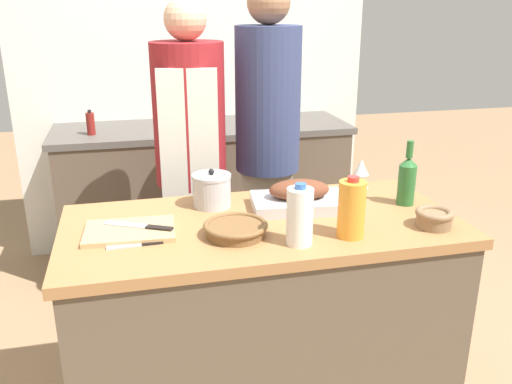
{
  "coord_description": "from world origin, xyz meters",
  "views": [
    {
      "loc": [
        -0.46,
        -1.82,
        1.67
      ],
      "look_at": [
        0.0,
        0.1,
        0.97
      ],
      "focal_mm": 38.0,
      "sensor_mm": 36.0,
      "label": 1
    }
  ],
  "objects_px": {
    "knife_paring": "(137,244)",
    "condiment_bottle_short": "(206,108)",
    "stock_pot": "(212,190)",
    "roasting_pan": "(299,197)",
    "cutting_board": "(130,231)",
    "knife_chef": "(141,226)",
    "juice_jug": "(352,209)",
    "person_cook_guest": "(268,143)",
    "mixing_bowl": "(434,218)",
    "milk_jug": "(300,216)",
    "wine_bottle_green": "(407,180)",
    "person_cook_aproned": "(191,158)",
    "wicker_basket": "(236,229)",
    "condiment_bottle_tall": "(91,124)",
    "wine_glass_left": "(361,168)"
  },
  "relations": [
    {
      "from": "cutting_board",
      "to": "juice_jug",
      "type": "relative_size",
      "value": 1.49
    },
    {
      "from": "juice_jug",
      "to": "knife_chef",
      "type": "xyz_separation_m",
      "value": [
        -0.71,
        0.21,
        -0.08
      ]
    },
    {
      "from": "stock_pot",
      "to": "wine_bottle_green",
      "type": "bearing_deg",
      "value": -11.91
    },
    {
      "from": "wine_bottle_green",
      "to": "person_cook_aproned",
      "type": "relative_size",
      "value": 0.15
    },
    {
      "from": "knife_chef",
      "to": "condiment_bottle_short",
      "type": "bearing_deg",
      "value": 73.91
    },
    {
      "from": "stock_pot",
      "to": "person_cook_aproned",
      "type": "xyz_separation_m",
      "value": [
        -0.02,
        0.56,
        -0.02
      ]
    },
    {
      "from": "wine_bottle_green",
      "to": "knife_chef",
      "type": "distance_m",
      "value": 1.06
    },
    {
      "from": "knife_chef",
      "to": "knife_paring",
      "type": "relative_size",
      "value": 1.28
    },
    {
      "from": "stock_pot",
      "to": "condiment_bottle_short",
      "type": "relative_size",
      "value": 0.85
    },
    {
      "from": "stock_pot",
      "to": "person_cook_aproned",
      "type": "relative_size",
      "value": 0.09
    },
    {
      "from": "cutting_board",
      "to": "knife_paring",
      "type": "bearing_deg",
      "value": -79.39
    },
    {
      "from": "knife_paring",
      "to": "person_cook_guest",
      "type": "distance_m",
      "value": 1.13
    },
    {
      "from": "wicker_basket",
      "to": "juice_jug",
      "type": "relative_size",
      "value": 1.04
    },
    {
      "from": "knife_chef",
      "to": "condiment_bottle_tall",
      "type": "height_order",
      "value": "condiment_bottle_tall"
    },
    {
      "from": "stock_pot",
      "to": "juice_jug",
      "type": "relative_size",
      "value": 0.71
    },
    {
      "from": "condiment_bottle_short",
      "to": "condiment_bottle_tall",
      "type": "bearing_deg",
      "value": -160.79
    },
    {
      "from": "wine_bottle_green",
      "to": "person_cook_guest",
      "type": "xyz_separation_m",
      "value": [
        -0.38,
        0.74,
        -0.01
      ]
    },
    {
      "from": "condiment_bottle_tall",
      "to": "roasting_pan",
      "type": "bearing_deg",
      "value": -58.26
    },
    {
      "from": "wicker_basket",
      "to": "wine_glass_left",
      "type": "bearing_deg",
      "value": 30.64
    },
    {
      "from": "wicker_basket",
      "to": "person_cook_aproned",
      "type": "bearing_deg",
      "value": 93.23
    },
    {
      "from": "roasting_pan",
      "to": "mixing_bowl",
      "type": "distance_m",
      "value": 0.51
    },
    {
      "from": "roasting_pan",
      "to": "cutting_board",
      "type": "distance_m",
      "value": 0.67
    },
    {
      "from": "mixing_bowl",
      "to": "knife_paring",
      "type": "distance_m",
      "value": 1.06
    },
    {
      "from": "roasting_pan",
      "to": "person_cook_aproned",
      "type": "height_order",
      "value": "person_cook_aproned"
    },
    {
      "from": "roasting_pan",
      "to": "cutting_board",
      "type": "height_order",
      "value": "roasting_pan"
    },
    {
      "from": "mixing_bowl",
      "to": "knife_paring",
      "type": "xyz_separation_m",
      "value": [
        -1.06,
        0.09,
        -0.03
      ]
    },
    {
      "from": "wine_glass_left",
      "to": "knife_chef",
      "type": "distance_m",
      "value": 1.0
    },
    {
      "from": "juice_jug",
      "to": "milk_jug",
      "type": "distance_m",
      "value": 0.19
    },
    {
      "from": "cutting_board",
      "to": "condiment_bottle_short",
      "type": "distance_m",
      "value": 1.81
    },
    {
      "from": "milk_jug",
      "to": "condiment_bottle_short",
      "type": "relative_size",
      "value": 1.17
    },
    {
      "from": "wine_glass_left",
      "to": "knife_chef",
      "type": "xyz_separation_m",
      "value": [
        -0.96,
        -0.27,
        -0.07
      ]
    },
    {
      "from": "knife_paring",
      "to": "condiment_bottle_short",
      "type": "height_order",
      "value": "condiment_bottle_short"
    },
    {
      "from": "mixing_bowl",
      "to": "wine_glass_left",
      "type": "relative_size",
      "value": 1.05
    },
    {
      "from": "cutting_board",
      "to": "wine_glass_left",
      "type": "xyz_separation_m",
      "value": [
        1.0,
        0.27,
        0.08
      ]
    },
    {
      "from": "milk_jug",
      "to": "wine_bottle_green",
      "type": "distance_m",
      "value": 0.6
    },
    {
      "from": "juice_jug",
      "to": "knife_paring",
      "type": "relative_size",
      "value": 1.16
    },
    {
      "from": "condiment_bottle_short",
      "to": "wine_bottle_green",
      "type": "bearing_deg",
      "value": -71.7
    },
    {
      "from": "knife_chef",
      "to": "person_cook_aproned",
      "type": "relative_size",
      "value": 0.14
    },
    {
      "from": "knife_chef",
      "to": "knife_paring",
      "type": "bearing_deg",
      "value": -99.64
    },
    {
      "from": "mixing_bowl",
      "to": "person_cook_guest",
      "type": "xyz_separation_m",
      "value": [
        -0.37,
        0.98,
        0.06
      ]
    },
    {
      "from": "wine_bottle_green",
      "to": "condiment_bottle_short",
      "type": "relative_size",
      "value": 1.43
    },
    {
      "from": "milk_jug",
      "to": "knife_paring",
      "type": "relative_size",
      "value": 1.14
    },
    {
      "from": "juice_jug",
      "to": "stock_pot",
      "type": "bearing_deg",
      "value": 135.78
    },
    {
      "from": "condiment_bottle_tall",
      "to": "condiment_bottle_short",
      "type": "relative_size",
      "value": 0.81
    },
    {
      "from": "roasting_pan",
      "to": "mixing_bowl",
      "type": "height_order",
      "value": "roasting_pan"
    },
    {
      "from": "wine_bottle_green",
      "to": "wine_glass_left",
      "type": "height_order",
      "value": "wine_bottle_green"
    },
    {
      "from": "condiment_bottle_short",
      "to": "person_cook_guest",
      "type": "bearing_deg",
      "value": -79.61
    },
    {
      "from": "cutting_board",
      "to": "milk_jug",
      "type": "bearing_deg",
      "value": -22.16
    },
    {
      "from": "wicker_basket",
      "to": "wine_bottle_green",
      "type": "relative_size",
      "value": 0.87
    },
    {
      "from": "wicker_basket",
      "to": "wine_glass_left",
      "type": "height_order",
      "value": "wine_glass_left"
    }
  ]
}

